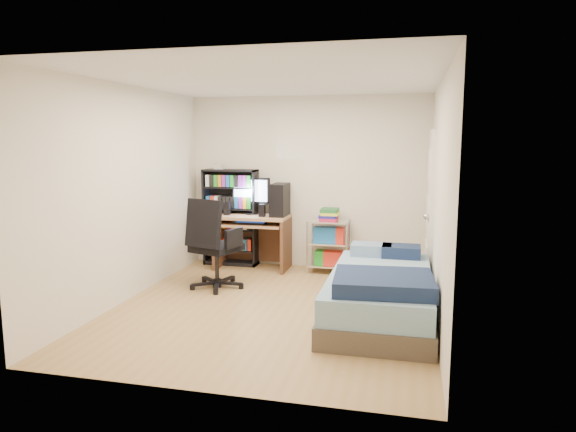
% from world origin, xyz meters
% --- Properties ---
extents(room, '(3.58, 4.08, 2.58)m').
position_xyz_m(room, '(0.00, 0.00, 1.25)').
color(room, '#A38151').
rests_on(room, ground).
extents(media_shelf, '(0.81, 0.27, 1.50)m').
position_xyz_m(media_shelf, '(-1.14, 1.84, 0.74)').
color(media_shelf, black).
rests_on(media_shelf, room).
extents(computer_desk, '(1.05, 0.61, 1.33)m').
position_xyz_m(computer_desk, '(-0.64, 1.73, 0.72)').
color(computer_desk, tan).
rests_on(computer_desk, room).
extents(office_chair, '(0.87, 0.87, 1.16)m').
position_xyz_m(office_chair, '(-0.92, 0.59, 0.37)').
color(office_chair, black).
rests_on(office_chair, room).
extents(wire_cart, '(0.58, 0.42, 0.92)m').
position_xyz_m(wire_cart, '(0.37, 1.72, 0.60)').
color(wire_cart, silver).
rests_on(wire_cart, room).
extents(bed, '(1.08, 2.16, 0.62)m').
position_xyz_m(bed, '(1.19, -0.04, 0.27)').
color(bed, '#50463B').
rests_on(bed, room).
extents(door, '(0.12, 0.80, 2.00)m').
position_xyz_m(door, '(1.72, 1.35, 1.00)').
color(door, white).
rests_on(door, room).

